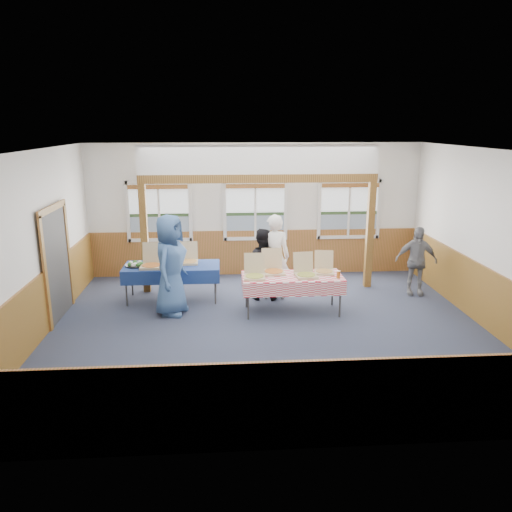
{
  "coord_description": "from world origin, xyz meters",
  "views": [
    {
      "loc": [
        -0.81,
        -8.43,
        3.62
      ],
      "look_at": [
        -0.15,
        1.0,
        1.11
      ],
      "focal_mm": 35.0,
      "sensor_mm": 36.0,
      "label": 1
    }
  ],
  "objects": [
    {
      "name": "wall_front",
      "position": [
        0.0,
        -3.5,
        1.6
      ],
      "size": [
        8.0,
        0.0,
        8.0
      ],
      "primitive_type": "plane",
      "rotation": [
        -1.57,
        0.0,
        0.0
      ],
      "color": "silver",
      "rests_on": "floor"
    },
    {
      "name": "person_grey",
      "position": [
        3.37,
        1.7,
        0.75
      ],
      "size": [
        0.93,
        0.52,
        1.51
      ],
      "primitive_type": "imported",
      "rotation": [
        0.0,
        0.0,
        -0.17
      ],
      "color": "gray",
      "rests_on": "floor"
    },
    {
      "name": "wall_left",
      "position": [
        -4.0,
        0.0,
        1.6
      ],
      "size": [
        0.0,
        8.0,
        8.0
      ],
      "primitive_type": "plane",
      "rotation": [
        1.57,
        0.0,
        1.57
      ],
      "color": "silver",
      "rests_on": "floor"
    },
    {
      "name": "wainscot_left",
      "position": [
        -3.98,
        0.0,
        0.55
      ],
      "size": [
        0.05,
        6.98,
        1.1
      ],
      "primitive_type": "cube",
      "color": "brown",
      "rests_on": "floor"
    },
    {
      "name": "pizza_box_c",
      "position": [
        -0.2,
        0.7,
        0.82
      ],
      "size": [
        0.42,
        0.51,
        0.44
      ],
      "rotation": [
        0.0,
        0.0,
        -0.05
      ],
      "color": "#C8B185",
      "rests_on": "table_right"
    },
    {
      "name": "wall_back",
      "position": [
        0.0,
        3.5,
        1.6
      ],
      "size": [
        8.0,
        0.0,
        8.0
      ],
      "primitive_type": "plane",
      "rotation": [
        1.57,
        0.0,
        0.0
      ],
      "color": "silver",
      "rests_on": "floor"
    },
    {
      "name": "window_left",
      "position": [
        -2.3,
        3.46,
        1.68
      ],
      "size": [
        1.56,
        0.1,
        1.46
      ],
      "color": "silver",
      "rests_on": "wall_back"
    },
    {
      "name": "pizza_box_f",
      "position": [
        1.2,
        0.94,
        0.82
      ],
      "size": [
        0.43,
        0.5,
        0.41
      ],
      "rotation": [
        0.0,
        0.0,
        -0.14
      ],
      "color": "#C8B185",
      "rests_on": "table_right"
    },
    {
      "name": "cross_beam",
      "position": [
        0.0,
        2.3,
        2.49
      ],
      "size": [
        5.15,
        0.18,
        0.18
      ],
      "primitive_type": "cube",
      "color": "#583613",
      "rests_on": "post_left"
    },
    {
      "name": "drink_glass",
      "position": [
        1.39,
        0.55,
        0.83
      ],
      "size": [
        0.07,
        0.07,
        0.15
      ],
      "primitive_type": "cylinder",
      "color": "#A1551A",
      "rests_on": "table_right"
    },
    {
      "name": "woman_white",
      "position": [
        0.27,
        1.65,
        0.91
      ],
      "size": [
        0.69,
        0.48,
        1.82
      ],
      "primitive_type": "imported",
      "rotation": [
        0.0,
        0.0,
        3.08
      ],
      "color": "white",
      "rests_on": "floor"
    },
    {
      "name": "window_mid",
      "position": [
        0.0,
        3.46,
        1.68
      ],
      "size": [
        1.56,
        0.1,
        1.46
      ],
      "color": "silver",
      "rests_on": "wall_back"
    },
    {
      "name": "ceiling",
      "position": [
        0.0,
        0.0,
        3.2
      ],
      "size": [
        8.0,
        8.0,
        0.0
      ],
      "primitive_type": "plane",
      "rotation": [
        3.14,
        0.0,
        0.0
      ],
      "color": "white",
      "rests_on": "wall_back"
    },
    {
      "name": "veggie_tray",
      "position": [
        -2.63,
        1.7,
        0.79
      ],
      "size": [
        0.43,
        0.43,
        0.1
      ],
      "color": "black",
      "rests_on": "table_left"
    },
    {
      "name": "post_right",
      "position": [
        2.5,
        2.3,
        1.2
      ],
      "size": [
        0.15,
        0.15,
        2.4
      ],
      "primitive_type": "cube",
      "color": "#583613",
      "rests_on": "floor"
    },
    {
      "name": "window_right",
      "position": [
        2.3,
        3.46,
        1.68
      ],
      "size": [
        1.56,
        0.1,
        1.46
      ],
      "color": "silver",
      "rests_on": "wall_back"
    },
    {
      "name": "pizza_box_d",
      "position": [
        0.19,
        0.99,
        0.83
      ],
      "size": [
        0.44,
        0.53,
        0.45
      ],
      "rotation": [
        0.0,
        0.0,
        0.05
      ],
      "color": "#C8B185",
      "rests_on": "table_right"
    },
    {
      "name": "pizza_box_a",
      "position": [
        -2.27,
        1.6,
        0.83
      ],
      "size": [
        0.45,
        0.54,
        0.47
      ],
      "rotation": [
        0.0,
        0.0,
        -0.04
      ],
      "color": "#C8B185",
      "rests_on": "table_left"
    },
    {
      "name": "wainscot_front",
      "position": [
        0.0,
        -3.48,
        0.55
      ],
      "size": [
        7.98,
        0.05,
        1.1
      ],
      "primitive_type": "cube",
      "color": "brown",
      "rests_on": "floor"
    },
    {
      "name": "table_left",
      "position": [
        -1.88,
        1.7,
        0.7
      ],
      "size": [
        2.17,
        1.6,
        0.76
      ],
      "rotation": [
        0.0,
        0.0,
        0.37
      ],
      "color": "#343434",
      "rests_on": "floor"
    },
    {
      "name": "man_blue",
      "position": [
        -1.82,
        0.9,
        0.99
      ],
      "size": [
        0.88,
        1.11,
        1.98
      ],
      "primitive_type": "imported",
      "rotation": [
        0.0,
        0.0,
        1.28
      ],
      "color": "#37588A",
      "rests_on": "floor"
    },
    {
      "name": "wall_right",
      "position": [
        4.0,
        0.0,
        1.6
      ],
      "size": [
        0.0,
        8.0,
        8.0
      ],
      "primitive_type": "plane",
      "rotation": [
        1.57,
        0.0,
        -1.57
      ],
      "color": "silver",
      "rests_on": "floor"
    },
    {
      "name": "pizza_box_b",
      "position": [
        -1.53,
        1.86,
        0.82
      ],
      "size": [
        0.4,
        0.48,
        0.42
      ],
      "rotation": [
        0.0,
        0.0,
        0.04
      ],
      "color": "#C8B185",
      "rests_on": "table_left"
    },
    {
      "name": "pizza_box_e",
      "position": [
        0.79,
        0.72,
        0.82
      ],
      "size": [
        0.44,
        0.52,
        0.43
      ],
      "rotation": [
        0.0,
        0.0,
        0.1
      ],
      "color": "#C8B185",
      "rests_on": "table_right"
    },
    {
      "name": "floor",
      "position": [
        0.0,
        0.0,
        0.0
      ],
      "size": [
        8.0,
        8.0,
        0.0
      ],
      "primitive_type": "plane",
      "color": "#292F43",
      "rests_on": "ground"
    },
    {
      "name": "woman_black",
      "position": [
        0.01,
        1.65,
        0.76
      ],
      "size": [
        0.84,
        0.72,
        1.52
      ],
      "primitive_type": "imported",
      "rotation": [
        0.0,
        0.0,
        2.93
      ],
      "color": "black",
      "rests_on": "floor"
    },
    {
      "name": "cased_opening",
      "position": [
        -3.96,
        0.9,
        1.05
      ],
      "size": [
        0.06,
        1.3,
        2.1
      ],
      "primitive_type": "cube",
      "color": "#343434",
      "rests_on": "wall_left"
    },
    {
      "name": "post_left",
      "position": [
        -2.5,
        2.3,
        1.2
      ],
      "size": [
        0.15,
        0.15,
        2.4
      ],
      "primitive_type": "cube",
      "color": "#583613",
      "rests_on": "floor"
    },
    {
      "name": "wainscot_right",
      "position": [
        3.98,
        0.0,
        0.55
      ],
      "size": [
        0.05,
        6.98,
        1.1
      ],
      "primitive_type": "cube",
      "color": "brown",
      "rests_on": "floor"
    },
    {
      "name": "wainscot_back",
      "position": [
        0.0,
        3.48,
        0.55
      ],
      "size": [
        7.98,
        0.05,
        1.1
      ],
      "primitive_type": "cube",
      "color": "brown",
      "rests_on": "floor"
    },
    {
      "name": "table_right",
      "position": [
        0.54,
        0.8,
        0.7
      ],
      "size": [
        2.13,
        1.6,
        0.76
      ],
      "rotation": [
        0.0,
        0.0,
        0.39
      ],
      "color": "#343434",
      "rests_on": "floor"
    }
  ]
}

